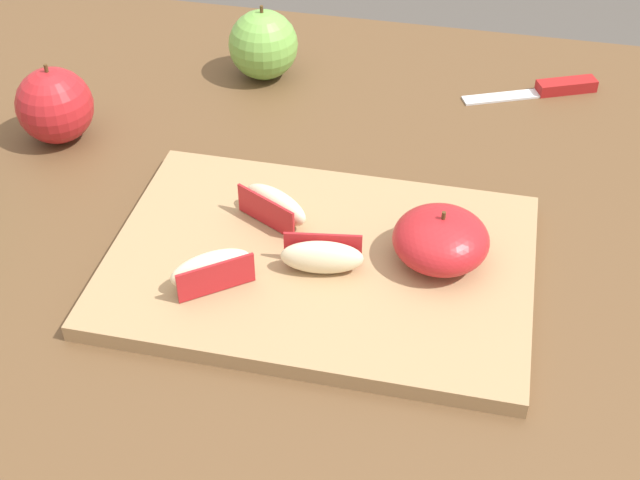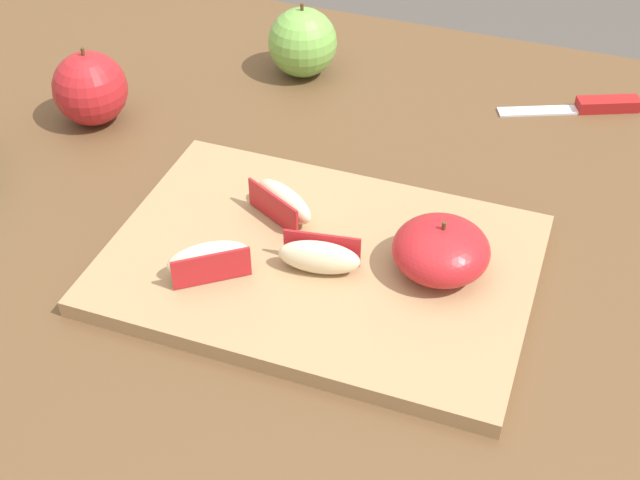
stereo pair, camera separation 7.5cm
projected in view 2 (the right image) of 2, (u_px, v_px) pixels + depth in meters
The scene contains 9 objects.
dining_table at pixel (385, 302), 0.89m from camera, with size 1.45×0.83×0.77m.
cutting_board at pixel (320, 264), 0.77m from camera, with size 0.37×0.26×0.02m.
apple_half_skin_up at pixel (441, 250), 0.74m from camera, with size 0.08×0.08×0.05m.
apple_wedge_back at pixel (209, 259), 0.74m from camera, with size 0.07×0.06×0.03m.
apple_wedge_near_knife at pixel (319, 256), 0.74m from camera, with size 0.07×0.04×0.03m.
apple_wedge_front at pixel (283, 202), 0.80m from camera, with size 0.07×0.06×0.03m.
paring_knife at pixel (596, 105), 0.98m from camera, with size 0.15×0.08×0.01m.
whole_apple_crimson at pixel (90, 88), 0.94m from camera, with size 0.08×0.08×0.09m.
whole_apple_granny_green at pixel (303, 42), 1.02m from camera, with size 0.08×0.08×0.09m.
Camera 2 is at (0.15, -0.62, 1.29)m, focal length 48.48 mm.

